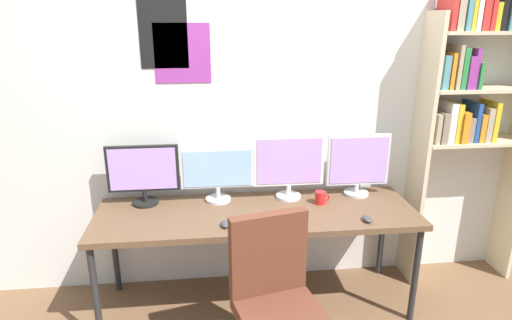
% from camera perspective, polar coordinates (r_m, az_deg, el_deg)
% --- Properties ---
extents(wall_back, '(4.57, 0.11, 2.60)m').
position_cam_1_polar(wall_back, '(3.16, -0.76, 5.74)').
color(wall_back, silver).
rests_on(wall_back, ground_plane).
extents(desk, '(2.17, 0.68, 0.74)m').
position_cam_1_polar(desk, '(2.96, 0.11, -7.69)').
color(desk, brown).
rests_on(desk, ground_plane).
extents(bookshelf, '(0.83, 0.28, 2.20)m').
position_cam_1_polar(bookshelf, '(3.48, 26.62, 7.38)').
color(bookshelf, beige).
rests_on(bookshelf, ground_plane).
extents(office_chair, '(0.53, 0.53, 0.99)m').
position_cam_1_polar(office_chair, '(2.53, 2.74, -20.49)').
color(office_chair, '#2D2D33').
rests_on(office_chair, ground_plane).
extents(monitor_far_left, '(0.49, 0.18, 0.43)m').
position_cam_1_polar(monitor_far_left, '(3.07, -14.74, -1.60)').
color(monitor_far_left, black).
rests_on(monitor_far_left, desk).
extents(monitor_center_left, '(0.52, 0.18, 0.39)m').
position_cam_1_polar(monitor_center_left, '(3.04, -5.14, -1.58)').
color(monitor_center_left, silver).
rests_on(monitor_center_left, desk).
extents(monitor_center_right, '(0.51, 0.18, 0.47)m').
position_cam_1_polar(monitor_center_right, '(3.08, 4.41, -0.57)').
color(monitor_center_right, silver).
rests_on(monitor_center_right, desk).
extents(monitor_far_right, '(0.46, 0.18, 0.46)m').
position_cam_1_polar(monitor_far_right, '(3.21, 13.41, -0.44)').
color(monitor_far_right, silver).
rests_on(monitor_far_right, desk).
extents(keyboard_main, '(0.32, 0.13, 0.02)m').
position_cam_1_polar(keyboard_main, '(2.73, 0.65, -8.63)').
color(keyboard_main, silver).
rests_on(keyboard_main, desk).
extents(mouse_left_side, '(0.06, 0.10, 0.03)m').
position_cam_1_polar(mouse_left_side, '(2.74, -4.11, -8.45)').
color(mouse_left_side, '#38383D').
rests_on(mouse_left_side, desk).
extents(mouse_right_side, '(0.06, 0.10, 0.03)m').
position_cam_1_polar(mouse_right_side, '(2.89, 14.52, -7.55)').
color(mouse_right_side, '#38383D').
rests_on(mouse_right_side, desk).
extents(coffee_mug, '(0.11, 0.08, 0.09)m').
position_cam_1_polar(coffee_mug, '(3.07, 8.58, -4.96)').
color(coffee_mug, red).
rests_on(coffee_mug, desk).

